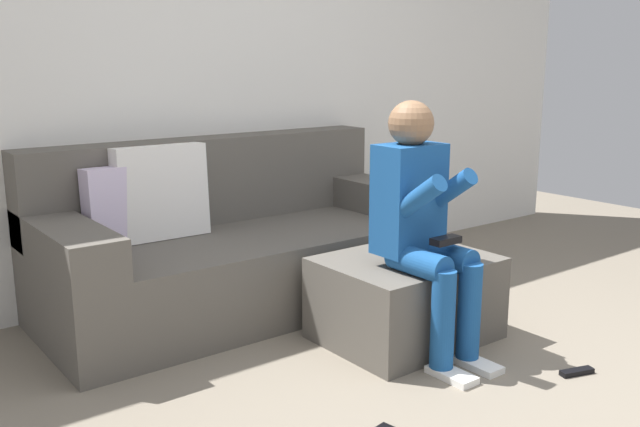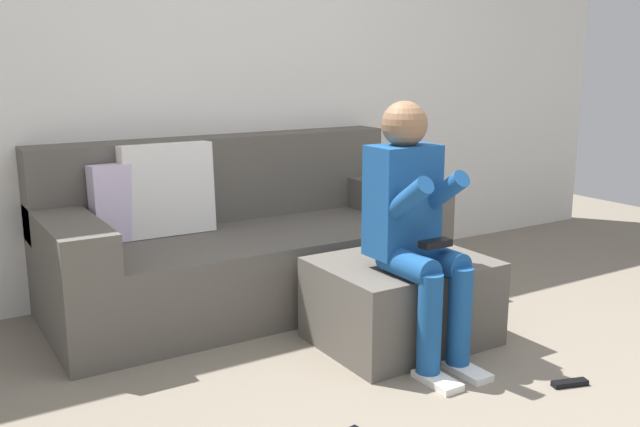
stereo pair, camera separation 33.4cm
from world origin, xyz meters
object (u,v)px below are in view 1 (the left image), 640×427
at_px(couch_sectional, 233,245).
at_px(ottoman, 406,298).
at_px(remote_near_ottoman, 577,372).
at_px(person_seated, 422,218).

bearing_deg(couch_sectional, ottoman, -65.90).
bearing_deg(couch_sectional, remote_near_ottoman, -66.84).
xyz_separation_m(couch_sectional, ottoman, (0.41, -0.91, -0.13)).
relative_size(couch_sectional, ottoman, 2.70).
xyz_separation_m(ottoman, person_seated, (-0.07, -0.16, 0.43)).
relative_size(ottoman, remote_near_ottoman, 5.09).
xyz_separation_m(couch_sectional, remote_near_ottoman, (0.70, -1.64, -0.32)).
height_order(couch_sectional, ottoman, couch_sectional).
bearing_deg(person_seated, remote_near_ottoman, -57.35).
bearing_deg(ottoman, remote_near_ottoman, -68.02).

